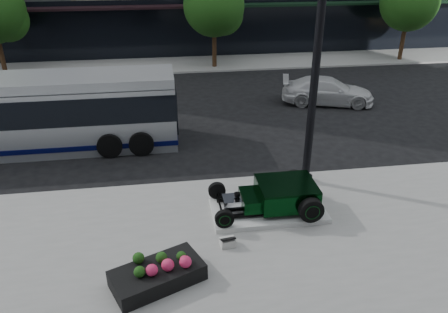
{
  "coord_description": "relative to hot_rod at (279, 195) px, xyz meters",
  "views": [
    {
      "loc": [
        -2.59,
        -15.09,
        7.54
      ],
      "look_at": [
        -0.69,
        -2.46,
        1.2
      ],
      "focal_mm": 35.0,
      "sensor_mm": 36.0,
      "label": 1
    }
  ],
  "objects": [
    {
      "name": "info_plaque",
      "position": [
        -1.79,
        -1.45,
        -0.45
      ],
      "size": [
        0.43,
        0.35,
        0.31
      ],
      "color": "silver",
      "rests_on": "sidewalk_near"
    },
    {
      "name": "sidewalk_far",
      "position": [
        -0.71,
        18.26,
        -0.64
      ],
      "size": [
        70.0,
        4.0,
        0.12
      ],
      "primitive_type": "cube",
      "color": "gray",
      "rests_on": "ground"
    },
    {
      "name": "lamppost",
      "position": [
        1.4,
        1.68,
        3.35
      ],
      "size": [
        0.47,
        0.47,
        8.5
      ],
      "color": "black",
      "rests_on": "sidewalk_near"
    },
    {
      "name": "display_plinth",
      "position": [
        -0.33,
        -0.0,
        -0.5
      ],
      "size": [
        3.4,
        1.8,
        0.15
      ],
      "primitive_type": "cube",
      "color": "silver",
      "rests_on": "sidewalk_near"
    },
    {
      "name": "flower_planter",
      "position": [
        -3.68,
        -2.59,
        -0.32
      ],
      "size": [
        2.41,
        1.84,
        0.7
      ],
      "color": "black",
      "rests_on": "sidewalk_near"
    },
    {
      "name": "white_sedan",
      "position": [
        5.09,
        9.52,
        -0.03
      ],
      "size": [
        4.93,
        3.01,
        1.33
      ],
      "primitive_type": "imported",
      "rotation": [
        0.0,
        0.0,
        1.3
      ],
      "color": "silver",
      "rests_on": "ground"
    },
    {
      "name": "hot_rod",
      "position": [
        0.0,
        0.0,
        0.0
      ],
      "size": [
        3.22,
        2.0,
        0.81
      ],
      "color": "black",
      "rests_on": "display_plinth"
    },
    {
      "name": "ground",
      "position": [
        -0.71,
        4.26,
        -0.7
      ],
      "size": [
        120.0,
        120.0,
        0.0
      ],
      "primitive_type": "plane",
      "color": "black",
      "rests_on": "ground"
    },
    {
      "name": "street_trees",
      "position": [
        0.43,
        17.33,
        3.07
      ],
      "size": [
        29.8,
        3.8,
        5.7
      ],
      "color": "black",
      "rests_on": "sidewalk_far"
    },
    {
      "name": "transit_bus",
      "position": [
        -8.77,
        6.1,
        0.79
      ],
      "size": [
        12.12,
        2.88,
        2.92
      ],
      "color": "#A7ABB0",
      "rests_on": "ground"
    }
  ]
}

